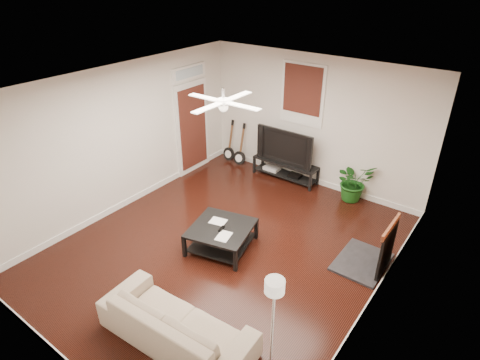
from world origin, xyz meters
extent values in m
cube|color=black|center=(0.00, 0.00, 0.00)|extent=(5.00, 6.00, 0.01)
cube|color=white|center=(0.00, 0.00, 2.80)|extent=(5.00, 6.00, 0.01)
cube|color=silver|center=(0.00, 3.00, 1.40)|extent=(5.00, 0.01, 2.80)
cube|color=silver|center=(0.00, -3.00, 1.40)|extent=(5.00, 0.01, 2.80)
cube|color=silver|center=(-2.50, 0.00, 1.40)|extent=(0.01, 6.00, 2.80)
cube|color=silver|center=(2.50, 0.00, 1.40)|extent=(0.01, 6.00, 2.80)
cube|color=#B15D39|center=(2.49, 1.00, 1.40)|extent=(0.02, 2.20, 2.80)
cube|color=black|center=(2.20, 1.00, 0.46)|extent=(0.80, 1.10, 0.92)
cube|color=#3F1711|center=(-0.30, 2.97, 1.95)|extent=(1.00, 0.06, 1.30)
cube|color=white|center=(-2.46, 1.90, 1.25)|extent=(0.08, 1.00, 2.50)
cube|color=black|center=(-0.49, 2.78, 0.21)|extent=(1.51, 0.40, 0.42)
imported|color=black|center=(-0.49, 2.80, 0.81)|extent=(1.36, 0.18, 0.78)
cube|color=black|center=(-0.07, -0.05, 0.21)|extent=(1.20, 1.20, 0.42)
imported|color=tan|center=(0.71, -1.91, 0.30)|extent=(2.13, 0.93, 0.61)
imported|color=#175017|center=(1.10, 2.82, 0.42)|extent=(0.98, 0.99, 0.83)
camera|label=1|loc=(3.51, -4.32, 4.35)|focal=29.96mm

